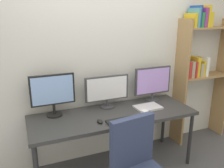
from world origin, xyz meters
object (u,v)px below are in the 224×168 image
Objects in this scene: desk at (114,118)px; monitor_center at (107,90)px; keyboard_main at (122,121)px; monitor_left at (53,93)px; computer_mouse at (100,121)px; monitor_right at (153,82)px; bookshelf at (200,62)px; laptop_closed at (148,107)px; coffee_mug at (145,114)px.

monitor_center is at bearing 90.00° from desk.
monitor_center is 0.49m from keyboard_main.
desk is 0.24m from keyboard_main.
monitor_left is 5.16× the size of computer_mouse.
monitor_center is 1.65× the size of keyboard_main.
desk is at bearing -161.97° from monitor_right.
bookshelf is at bearing 1.35° from monitor_right.
laptop_closed is at bearing -25.69° from monitor_center.
monitor_center is 0.57m from coffee_mug.
bookshelf reaches higher than desk.
computer_mouse is at bearing -169.89° from laptop_closed.
keyboard_main is at bearing 177.29° from coffee_mug.
monitor_left is (-0.65, 0.21, 0.33)m from desk.
monitor_left reaches higher than computer_mouse.
bookshelf is at bearing 11.09° from laptop_closed.
bookshelf is 1.78m from computer_mouse.
monitor_left is at bearing 166.20° from laptop_closed.
monitor_left is 0.65m from monitor_center.
monitor_right is at bearing 0.00° from monitor_center.
monitor_center is 1.07× the size of monitor_right.
bookshelf is 3.99× the size of monitor_left.
keyboard_main is 3.20× the size of coffee_mug.
coffee_mug is at bearing -40.81° from desk.
keyboard_main is (0.00, -0.44, -0.21)m from monitor_center.
desk is at bearing -170.91° from bookshelf.
laptop_closed reaches higher than desk.
monitor_right is (0.65, 0.00, 0.03)m from monitor_center.
bookshelf reaches higher than keyboard_main.
desk is 0.76m from monitor_left.
keyboard_main is 1.06× the size of laptop_closed.
monitor_right is at bearing -178.65° from bookshelf.
monitor_center reaches higher than coffee_mug.
coffee_mug is at bearing -129.11° from monitor_right.
bookshelf is at bearing 17.70° from keyboard_main.
monitor_left is 0.95× the size of monitor_right.
bookshelf is 0.82m from monitor_right.
monitor_center is (0.00, 0.21, 0.28)m from desk.
computer_mouse is (-1.67, -0.39, -0.45)m from bookshelf.
monitor_left is 1.55× the size of laptop_closed.
laptop_closed is (0.46, 0.22, 0.00)m from keyboard_main.
monitor_right is 1.54× the size of keyboard_main.
desk is 6.08× the size of laptop_closed.
monitor_right reaches higher than coffee_mug.
monitor_right is at bearing 0.00° from monitor_left.
laptop_closed is at bearing -131.23° from monitor_right.
monitor_right reaches higher than laptop_closed.
desk is 1.55m from bookshelf.
monitor_right is (-0.79, -0.02, -0.21)m from bookshelf.
monitor_right is at bearing 50.89° from coffee_mug.
coffee_mug is at bearing -129.56° from laptop_closed.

